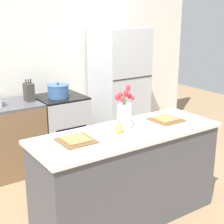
# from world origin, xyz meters

# --- Properties ---
(ground_plane) EXTENTS (10.00, 10.00, 0.00)m
(ground_plane) POSITION_xyz_m (0.00, 0.00, 0.00)
(ground_plane) COLOR #997A56
(back_wall) EXTENTS (5.20, 0.08, 2.70)m
(back_wall) POSITION_xyz_m (0.00, 2.00, 1.35)
(back_wall) COLOR silver
(back_wall) RESTS_ON ground_plane
(kitchen_island) EXTENTS (1.80, 0.66, 0.90)m
(kitchen_island) POSITION_xyz_m (0.00, 0.00, 0.45)
(kitchen_island) COLOR #4C4C51
(kitchen_island) RESTS_ON ground_plane
(stove_range) EXTENTS (0.60, 0.61, 0.88)m
(stove_range) POSITION_xyz_m (0.10, 1.60, 0.44)
(stove_range) COLOR #B2B5B7
(stove_range) RESTS_ON ground_plane
(refrigerator) EXTENTS (0.68, 0.67, 1.73)m
(refrigerator) POSITION_xyz_m (1.05, 1.60, 0.86)
(refrigerator) COLOR #B7BABC
(refrigerator) RESTS_ON ground_plane
(flower_vase) EXTENTS (0.16, 0.16, 0.43)m
(flower_vase) POSITION_xyz_m (0.01, 0.06, 1.05)
(flower_vase) COLOR silver
(flower_vase) RESTS_ON kitchen_island
(pear_figurine) EXTENTS (0.08, 0.08, 0.13)m
(pear_figurine) POSITION_xyz_m (-0.10, -0.00, 0.95)
(pear_figurine) COLOR #E5CC4C
(pear_figurine) RESTS_ON kitchen_island
(plate_setting_left) EXTENTS (0.29, 0.29, 0.02)m
(plate_setting_left) POSITION_xyz_m (-0.51, 0.04, 0.91)
(plate_setting_left) COLOR brown
(plate_setting_left) RESTS_ON kitchen_island
(plate_setting_right) EXTENTS (0.29, 0.29, 0.02)m
(plate_setting_right) POSITION_xyz_m (0.51, 0.04, 0.91)
(plate_setting_right) COLOR brown
(plate_setting_right) RESTS_ON kitchen_island
(cooking_pot) EXTENTS (0.28, 0.28, 0.19)m
(cooking_pot) POSITION_xyz_m (0.06, 1.55, 0.97)
(cooking_pot) COLOR #386093
(cooking_pot) RESTS_ON stove_range
(knife_block) EXTENTS (0.10, 0.14, 0.27)m
(knife_block) POSITION_xyz_m (-0.31, 1.60, 1.00)
(knife_block) COLOR #3D3833
(knife_block) RESTS_ON back_counter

